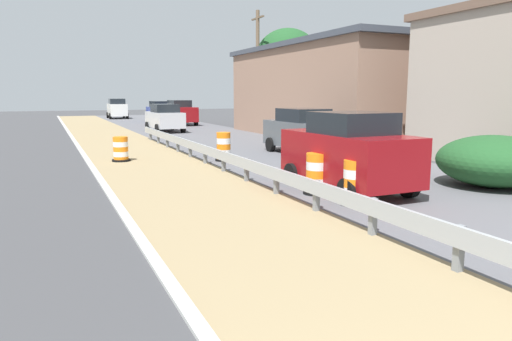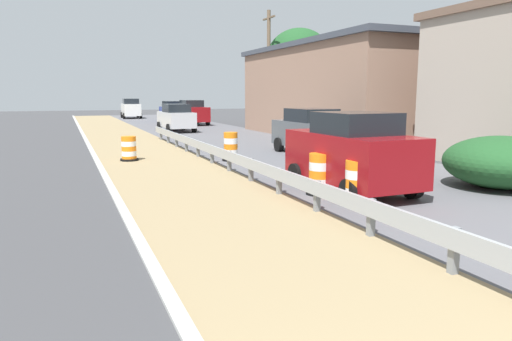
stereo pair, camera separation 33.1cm
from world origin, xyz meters
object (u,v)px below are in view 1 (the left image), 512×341
Objects in this scene: car_trailing_far_lane at (117,109)px; car_distant_a at (161,111)px; traffic_barrel_far at (121,150)px; car_lead_near_lane at (165,118)px; traffic_barrel_farther at (224,148)px; car_trailing_near_lane at (180,113)px; utility_pole_mid at (258,70)px; traffic_barrel_close at (355,185)px; car_lead_far_lane at (348,152)px; traffic_barrel_mid at (317,176)px; car_mid_far_lane at (305,132)px.

car_trailing_far_lane reaches higher than car_distant_a.
traffic_barrel_far is 0.23× the size of car_lead_near_lane.
traffic_barrel_farther reaches higher than traffic_barrel_far.
car_trailing_near_lane is (2.95, 6.92, 0.08)m from car_lead_near_lane.
traffic_barrel_close is at bearing -108.14° from utility_pole_mid.
car_lead_far_lane is at bearing -6.41° from car_distant_a.
traffic_barrel_close is at bearing -82.73° from traffic_barrel_mid.
car_trailing_far_lane is 7.99m from car_distant_a.
traffic_barrel_mid is 0.23× the size of car_trailing_near_lane.
car_trailing_far_lane is at bearing -0.96° from car_lead_near_lane.
car_distant_a is 16.33m from utility_pole_mid.
utility_pole_mid is (6.87, 19.01, 3.69)m from traffic_barrel_mid.
traffic_barrel_farther is 0.27× the size of car_lead_far_lane.
car_trailing_near_lane is at bearing -7.27° from car_lead_far_lane.
traffic_barrel_close is 36.32m from car_distant_a.
car_trailing_far_lane reaches higher than traffic_barrel_farther.
car_mid_far_lane reaches higher than traffic_barrel_close.
traffic_barrel_far is at bearing 157.55° from traffic_barrel_farther.
traffic_barrel_close is 0.22× the size of car_distant_a.
car_mid_far_lane is (3.66, 8.75, 0.51)m from traffic_barrel_close.
traffic_barrel_mid is 0.26× the size of car_trailing_far_lane.
traffic_barrel_close is at bearing 150.25° from car_lead_far_lane.
car_distant_a is at bearing 101.01° from utility_pole_mid.
traffic_barrel_farther is at bearing -22.45° from traffic_barrel_far.
car_lead_far_lane is at bearing -60.67° from traffic_barrel_far.
car_lead_far_lane is 1.00× the size of car_trailing_far_lane.
car_lead_far_lane is at bearing -81.56° from traffic_barrel_farther.
utility_pole_mid is at bearing 164.65° from car_mid_far_lane.
utility_pole_mid is (6.12, -23.09, 3.13)m from car_trailing_far_lane.
car_distant_a is at bearing 179.27° from car_mid_far_lane.
car_lead_near_lane is 15.01m from car_mid_far_lane.
car_lead_far_lane is (0.76, 1.38, 0.58)m from traffic_barrel_close.
car_lead_far_lane reaches higher than car_mid_far_lane.
car_trailing_far_lane reaches higher than traffic_barrel_mid.
car_lead_far_lane is (4.71, -8.39, 0.63)m from traffic_barrel_far.
car_lead_far_lane reaches higher than car_lead_near_lane.
car_trailing_near_lane reaches higher than car_mid_far_lane.
traffic_barrel_farther is at bearing -12.26° from car_trailing_near_lane.
car_trailing_near_lane is at bearing 81.85° from traffic_barrel_mid.
traffic_barrel_close is 9.50m from car_mid_far_lane.
car_trailing_far_lane is (0.83, 35.26, 0.54)m from traffic_barrel_farther.
traffic_barrel_close is 43.51m from car_trailing_far_lane.
car_mid_far_lane is 0.97× the size of car_distant_a.
utility_pole_mid is (3.06, -15.71, 3.22)m from car_distant_a.
traffic_barrel_far is 7.70m from car_mid_far_lane.
car_trailing_far_lane is (-3.41, 13.06, 0.01)m from car_trailing_near_lane.
traffic_barrel_farther is 0.24× the size of car_trailing_near_lane.
traffic_barrel_mid is 0.26× the size of car_lead_near_lane.
traffic_barrel_close reaches higher than traffic_barrel_far.
traffic_barrel_close is at bearing -7.43° from car_distant_a.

